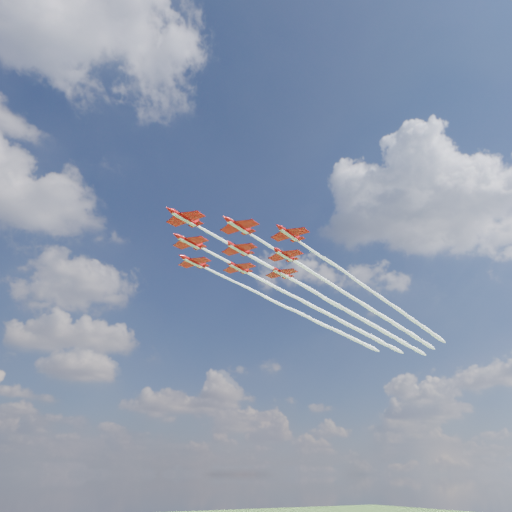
{
  "coord_description": "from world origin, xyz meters",
  "views": [
    {
      "loc": [
        -54.39,
        -107.47,
        26.14
      ],
      "look_at": [
        5.61,
        0.42,
        80.34
      ],
      "focal_mm": 35.0,
      "sensor_mm": 36.0,
      "label": 1
    }
  ],
  "objects": [
    {
      "name": "jet_row3_starb",
      "position": [
        49.73,
        40.69,
        80.47
      ],
      "size": [
        121.66,
        61.91,
        2.74
      ],
      "rotation": [
        0.0,
        0.0,
        0.45
      ],
      "color": "red"
    },
    {
      "name": "jet_row3_centre",
      "position": [
        56.57,
        26.67,
        80.47
      ],
      "size": [
        121.66,
        61.91,
        2.74
      ],
      "rotation": [
        0.0,
        0.0,
        0.45
      ],
      "color": "red"
    },
    {
      "name": "jet_lead",
      "position": [
        37.8,
        17.51,
        80.47
      ],
      "size": [
        121.66,
        61.91,
        2.74
      ],
      "rotation": [
        0.0,
        0.0,
        0.45
      ],
      "color": "red"
    },
    {
      "name": "jet_row2_starb",
      "position": [
        43.76,
        29.1,
        80.47
      ],
      "size": [
        121.66,
        61.91,
        2.74
      ],
      "rotation": [
        0.0,
        0.0,
        0.45
      ],
      "color": "red"
    },
    {
      "name": "jet_row4_starb",
      "position": [
        62.54,
        38.26,
        80.47
      ],
      "size": [
        121.66,
        61.91,
        2.74
      ],
      "rotation": [
        0.0,
        0.0,
        0.45
      ],
      "color": "red"
    },
    {
      "name": "jet_tail",
      "position": [
        75.34,
        35.83,
        80.47
      ],
      "size": [
        121.66,
        61.91,
        2.74
      ],
      "rotation": [
        0.0,
        0.0,
        0.45
      ],
      "color": "red"
    },
    {
      "name": "jet_row3_port",
      "position": [
        63.41,
        12.65,
        80.47
      ],
      "size": [
        121.66,
        61.91,
        2.74
      ],
      "rotation": [
        0.0,
        0.0,
        0.45
      ],
      "color": "red"
    },
    {
      "name": "jet_row2_port",
      "position": [
        50.61,
        15.08,
        80.47
      ],
      "size": [
        121.66,
        61.91,
        2.74
      ],
      "rotation": [
        0.0,
        0.0,
        0.45
      ],
      "color": "red"
    },
    {
      "name": "jet_row4_port",
      "position": [
        69.38,
        24.24,
        80.47
      ],
      "size": [
        121.66,
        61.91,
        2.74
      ],
      "rotation": [
        0.0,
        0.0,
        0.45
      ],
      "color": "red"
    }
  ]
}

